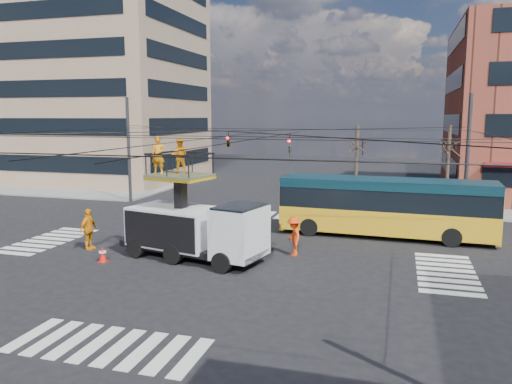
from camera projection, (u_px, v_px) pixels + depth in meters
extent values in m
plane|color=black|center=(224.00, 255.00, 23.93)|extent=(120.00, 120.00, 0.00)
cube|color=slate|center=(97.00, 182.00, 49.62)|extent=(18.00, 18.00, 0.12)
cube|color=#977F60|center=(98.00, 32.00, 50.50)|extent=(18.00, 16.00, 30.00)
cube|color=black|center=(54.00, 164.00, 44.81)|extent=(15.30, 0.12, 1.50)
cube|color=black|center=(183.00, 159.00, 49.94)|extent=(0.12, 13.60, 1.50)
cube|color=black|center=(51.00, 127.00, 44.30)|extent=(15.30, 0.12, 1.50)
cube|color=black|center=(182.00, 125.00, 49.43)|extent=(0.12, 13.60, 1.50)
cube|color=black|center=(49.00, 88.00, 43.80)|extent=(15.30, 0.12, 1.50)
cube|color=black|center=(181.00, 91.00, 48.93)|extent=(0.12, 13.60, 1.50)
cube|color=black|center=(47.00, 49.00, 43.30)|extent=(15.30, 0.12, 1.50)
cube|color=black|center=(180.00, 56.00, 48.43)|extent=(0.12, 13.60, 1.50)
cube|color=black|center=(44.00, 9.00, 42.80)|extent=(15.30, 0.12, 1.50)
cube|color=black|center=(180.00, 21.00, 47.93)|extent=(0.12, 13.60, 1.50)
cube|color=black|center=(449.00, 164.00, 43.06)|extent=(0.12, 13.60, 1.58)
cube|color=black|center=(451.00, 124.00, 42.53)|extent=(0.12, 13.60, 1.57)
cube|color=black|center=(454.00, 82.00, 42.01)|extent=(0.12, 13.60, 1.57)
cube|color=black|center=(456.00, 39.00, 41.48)|extent=(0.12, 13.60, 1.57)
cylinder|color=#2D2D30|center=(467.00, 158.00, 31.43)|extent=(0.24, 0.24, 8.00)
cylinder|color=#2D2D30|center=(129.00, 150.00, 38.01)|extent=(0.24, 0.24, 8.00)
cylinder|color=black|center=(282.00, 129.00, 34.47)|extent=(24.00, 0.03, 0.03)
cylinder|color=black|center=(10.00, 133.00, 26.36)|extent=(0.03, 24.00, 0.03)
cylinder|color=black|center=(49.00, 154.00, 11.67)|extent=(24.00, 0.03, 0.03)
cylinder|color=black|center=(508.00, 139.00, 19.78)|extent=(0.03, 24.00, 0.03)
cylinder|color=black|center=(223.00, 131.00, 23.04)|extent=(24.02, 24.02, 0.03)
cylinder|color=black|center=(223.00, 131.00, 23.04)|extent=(24.02, 24.02, 0.03)
cylinder|color=black|center=(214.00, 139.00, 21.94)|extent=(24.00, 0.03, 0.03)
cylinder|color=black|center=(232.00, 137.00, 24.22)|extent=(24.00, 0.03, 0.03)
cylinder|color=black|center=(199.00, 139.00, 23.43)|extent=(0.03, 24.00, 0.03)
cylinder|color=black|center=(248.00, 140.00, 22.77)|extent=(0.03, 24.00, 0.03)
imported|color=black|center=(290.00, 146.00, 25.32)|extent=(0.16, 0.20, 1.00)
imported|color=black|center=(228.00, 138.00, 28.28)|extent=(0.26, 1.24, 0.50)
cylinder|color=#382B21|center=(356.00, 168.00, 34.92)|extent=(0.24, 0.24, 6.00)
cylinder|color=#382B21|center=(447.00, 170.00, 33.28)|extent=(0.24, 0.24, 6.00)
cube|color=black|center=(192.00, 247.00, 23.21)|extent=(7.31, 3.71, 0.30)
cube|color=white|center=(240.00, 232.00, 21.81)|extent=(2.29, 2.74, 2.20)
cube|color=black|center=(240.00, 214.00, 21.69)|extent=(2.07, 2.60, 0.80)
cube|color=white|center=(176.00, 226.00, 23.51)|extent=(4.65, 3.37, 1.80)
cylinder|color=black|center=(222.00, 263.00, 21.08)|extent=(0.96, 0.54, 0.90)
cylinder|color=black|center=(249.00, 250.00, 23.07)|extent=(0.96, 0.54, 0.90)
cylinder|color=black|center=(173.00, 254.00, 22.33)|extent=(0.96, 0.54, 0.90)
cylinder|color=black|center=(203.00, 243.00, 24.32)|extent=(0.96, 0.54, 0.90)
cylinder|color=black|center=(136.00, 248.00, 23.38)|extent=(0.96, 0.54, 0.90)
cylinder|color=black|center=(167.00, 238.00, 25.37)|extent=(0.96, 0.54, 0.90)
cube|color=black|center=(181.00, 202.00, 23.18)|extent=(0.54, 0.54, 2.48)
cube|color=#4C5533|center=(180.00, 175.00, 23.00)|extent=(3.00, 2.63, 0.12)
cube|color=yellow|center=(180.00, 178.00, 23.02)|extent=(3.00, 2.63, 0.12)
imported|color=orange|center=(158.00, 155.00, 23.06)|extent=(0.69, 0.51, 1.73)
imported|color=orange|center=(179.00, 156.00, 23.24)|extent=(0.97, 0.87, 1.64)
cube|color=gold|center=(385.00, 220.00, 27.39)|extent=(11.46, 3.13, 1.30)
cube|color=black|center=(386.00, 198.00, 27.21)|extent=(11.46, 3.08, 1.10)
cube|color=#0B2630|center=(386.00, 184.00, 27.09)|extent=(11.46, 3.13, 0.50)
cube|color=gold|center=(287.00, 202.00, 29.07)|extent=(0.37, 2.48, 2.80)
cube|color=gold|center=(497.00, 214.00, 25.52)|extent=(0.37, 2.48, 2.80)
cube|color=black|center=(286.00, 222.00, 29.26)|extent=(0.27, 2.60, 0.30)
cube|color=gold|center=(289.00, 181.00, 28.85)|extent=(0.17, 1.60, 0.35)
cylinder|color=black|center=(309.00, 227.00, 27.62)|extent=(1.01, 0.35, 1.00)
cylinder|color=black|center=(318.00, 219.00, 29.83)|extent=(1.01, 0.35, 1.00)
cylinder|color=black|center=(452.00, 237.00, 25.27)|extent=(1.01, 0.35, 1.00)
cylinder|color=black|center=(450.00, 228.00, 27.48)|extent=(1.01, 0.35, 1.00)
cone|color=red|center=(103.00, 254.00, 22.70)|extent=(0.36, 0.36, 0.72)
imported|color=#FF9C10|center=(88.00, 229.00, 24.72)|extent=(0.53, 1.22, 2.05)
imported|color=#EC3D0E|center=(294.00, 236.00, 23.63)|extent=(1.18, 1.40, 1.88)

